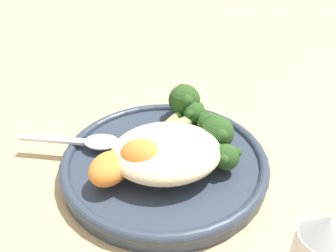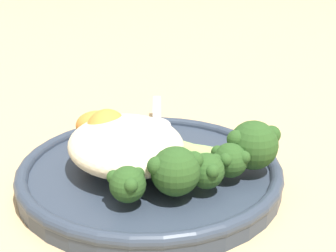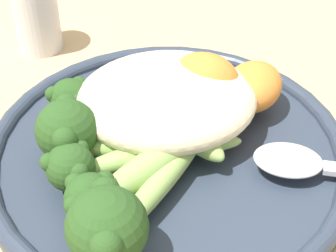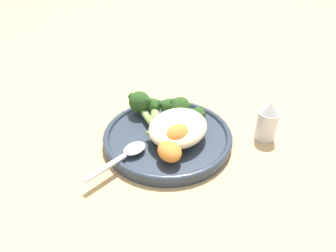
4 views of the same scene
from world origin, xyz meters
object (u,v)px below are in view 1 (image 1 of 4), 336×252
at_px(quinoa_mound, 166,151).
at_px(sweet_potato_chunk_3, 109,168).
at_px(broccoli_stalk_0, 168,155).
at_px(spoon, 92,141).
at_px(sweet_potato_chunk_1, 137,153).
at_px(broccoli_stalk_5, 181,105).
at_px(broccoli_stalk_4, 181,123).
at_px(salt_shaker, 317,252).
at_px(plate, 165,160).
at_px(broccoli_stalk_2, 203,136).
at_px(sweet_potato_chunk_2, 142,159).
at_px(sweet_potato_chunk_0, 143,158).
at_px(broccoli_stalk_3, 192,131).
at_px(broccoli_stalk_1, 199,153).

height_order(quinoa_mound, sweet_potato_chunk_3, quinoa_mound).
bearing_deg(broccoli_stalk_0, spoon, -154.70).
distance_m(sweet_potato_chunk_3, spoon, 0.07).
relative_size(sweet_potato_chunk_1, sweet_potato_chunk_3, 1.05).
height_order(broccoli_stalk_0, broccoli_stalk_5, broccoli_stalk_5).
bearing_deg(quinoa_mound, sweet_potato_chunk_1, -10.50).
xyz_separation_m(broccoli_stalk_0, spoon, (0.08, -0.05, -0.01)).
relative_size(broccoli_stalk_0, broccoli_stalk_4, 0.86).
xyz_separation_m(broccoli_stalk_0, salt_shaker, (-0.09, 0.14, 0.00)).
relative_size(plate, broccoli_stalk_0, 2.81).
bearing_deg(broccoli_stalk_2, sweet_potato_chunk_3, -157.94).
height_order(broccoli_stalk_4, sweet_potato_chunk_2, sweet_potato_chunk_2).
bearing_deg(sweet_potato_chunk_0, sweet_potato_chunk_2, 79.95).
xyz_separation_m(spoon, salt_shaker, (-0.18, 0.19, 0.01)).
relative_size(plate, broccoli_stalk_2, 1.88).
xyz_separation_m(broccoli_stalk_3, spoon, (0.12, -0.01, -0.01)).
relative_size(broccoli_stalk_2, sweet_potato_chunk_3, 2.67).
height_order(broccoli_stalk_5, salt_shaker, salt_shaker).
bearing_deg(plate, sweet_potato_chunk_2, 49.84).
bearing_deg(spoon, sweet_potato_chunk_3, 124.55).
bearing_deg(quinoa_mound, sweet_potato_chunk_2, 23.58).
bearing_deg(sweet_potato_chunk_1, spoon, -42.25).
bearing_deg(sweet_potato_chunk_2, salt_shaker, 134.16).
distance_m(broccoli_stalk_4, sweet_potato_chunk_3, 0.12).
bearing_deg(sweet_potato_chunk_1, salt_shaker, 131.36).
bearing_deg(plate, broccoli_stalk_5, -113.95).
xyz_separation_m(broccoli_stalk_4, sweet_potato_chunk_2, (0.05, 0.07, 0.01)).
relative_size(broccoli_stalk_4, sweet_potato_chunk_0, 1.49).
distance_m(broccoli_stalk_5, salt_shaker, 0.24).
distance_m(plate, sweet_potato_chunk_1, 0.04).
distance_m(plate, broccoli_stalk_3, 0.05).
height_order(broccoli_stalk_5, sweet_potato_chunk_1, broccoli_stalk_5).
distance_m(sweet_potato_chunk_2, spoon, 0.09).
height_order(broccoli_stalk_2, spoon, broccoli_stalk_2).
bearing_deg(broccoli_stalk_1, sweet_potato_chunk_2, -141.62).
relative_size(broccoli_stalk_1, broccoli_stalk_5, 0.94).
distance_m(broccoli_stalk_2, broccoli_stalk_4, 0.04).
bearing_deg(salt_shaker, quinoa_mound, -55.24).
height_order(broccoli_stalk_2, sweet_potato_chunk_3, broccoli_stalk_2).
xyz_separation_m(quinoa_mound, broccoli_stalk_5, (-0.03, -0.09, -0.00)).
distance_m(broccoli_stalk_5, spoon, 0.12).
relative_size(broccoli_stalk_0, broccoli_stalk_2, 0.67).
distance_m(quinoa_mound, sweet_potato_chunk_2, 0.03).
bearing_deg(spoon, quinoa_mound, 164.05).
height_order(quinoa_mound, broccoli_stalk_0, quinoa_mound).
relative_size(broccoli_stalk_4, salt_shaker, 1.26).
xyz_separation_m(plate, broccoli_stalk_3, (-0.04, -0.02, 0.02)).
xyz_separation_m(sweet_potato_chunk_1, spoon, (0.05, -0.05, -0.01)).
bearing_deg(quinoa_mound, broccoli_stalk_3, -130.32).
distance_m(broccoli_stalk_2, sweet_potato_chunk_0, 0.08).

